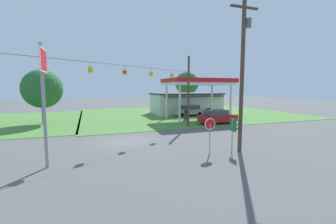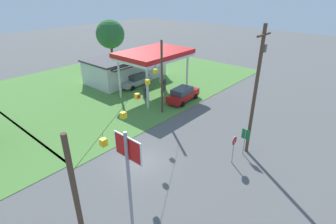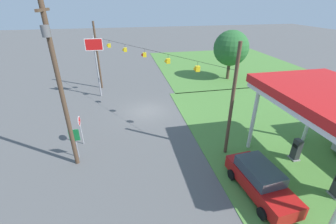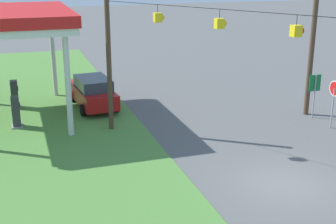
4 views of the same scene
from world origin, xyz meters
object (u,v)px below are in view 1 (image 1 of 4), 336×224
(gas_station_store, at_px, (186,103))
(tree_west_verge, at_px, (42,89))
(route_sign, at_px, (233,128))
(utility_pole_main, at_px, (243,67))
(stop_sign_overhead, at_px, (44,81))
(gas_station_canopy, at_px, (198,82))
(fuel_pump_far, at_px, (208,114))
(stop_sign_roadside, at_px, (210,128))
(tree_behind_station, at_px, (187,83))
(car_at_pumps_rear, at_px, (189,110))
(car_at_pumps_front, at_px, (217,117))
(fuel_pump_near, at_px, (186,115))

(gas_station_store, distance_m, tree_west_verge, 22.34)
(route_sign, bearing_deg, utility_pole_main, -1.56)
(stop_sign_overhead, xyz_separation_m, tree_west_verge, (-3.03, 17.80, -0.52))
(utility_pole_main, bearing_deg, gas_station_store, 75.04)
(gas_station_canopy, height_order, gas_station_store, gas_station_canopy)
(fuel_pump_far, bearing_deg, stop_sign_roadside, -119.55)
(gas_station_canopy, height_order, tree_behind_station, tree_behind_station)
(gas_station_canopy, bearing_deg, gas_station_store, 77.60)
(car_at_pumps_rear, distance_m, tree_west_verge, 21.02)
(utility_pole_main, bearing_deg, stop_sign_roadside, 176.81)
(tree_west_verge, bearing_deg, utility_pole_main, -50.33)
(stop_sign_overhead, distance_m, tree_behind_station, 38.13)
(car_at_pumps_front, relative_size, route_sign, 2.12)
(gas_station_store, bearing_deg, car_at_pumps_rear, -106.99)
(gas_station_store, bearing_deg, fuel_pump_near, -114.10)
(stop_sign_overhead, bearing_deg, tree_west_verge, 99.65)
(car_at_pumps_rear, xyz_separation_m, utility_pole_main, (-5.16, -19.79, 5.10))
(stop_sign_overhead, distance_m, utility_pole_main, 12.60)
(utility_pole_main, xyz_separation_m, tree_behind_station, (10.17, 31.59, -0.48))
(gas_station_canopy, bearing_deg, stop_sign_overhead, -139.54)
(tree_west_verge, bearing_deg, car_at_pumps_rear, 2.88)
(route_sign, bearing_deg, stop_sign_overhead, 175.53)
(route_sign, xyz_separation_m, tree_west_verge, (-14.89, 18.73, 2.72))
(fuel_pump_far, height_order, tree_west_verge, tree_west_verge)
(gas_station_store, xyz_separation_m, stop_sign_roadside, (-8.62, -23.05, -0.03))
(gas_station_store, distance_m, route_sign, 24.16)
(gas_station_store, bearing_deg, tree_behind_station, 64.70)
(gas_station_canopy, distance_m, gas_station_store, 8.65)
(gas_station_store, distance_m, car_at_pumps_front, 12.16)
(stop_sign_overhead, bearing_deg, fuel_pump_far, 37.70)
(fuel_pump_far, bearing_deg, car_at_pumps_front, -105.49)
(car_at_pumps_front, bearing_deg, car_at_pumps_rear, 84.43)
(car_at_pumps_rear, relative_size, stop_sign_overhead, 0.75)
(route_sign, relative_size, tree_west_verge, 0.35)
(fuel_pump_near, bearing_deg, tree_behind_station, 65.27)
(fuel_pump_near, bearing_deg, tree_west_verge, 169.78)
(gas_station_canopy, xyz_separation_m, fuel_pump_near, (-1.76, -0.00, -4.53))
(gas_station_store, relative_size, tree_west_verge, 1.74)
(tree_behind_station, height_order, tree_west_verge, tree_behind_station)
(gas_station_store, relative_size, tree_behind_station, 1.48)
(car_at_pumps_front, distance_m, tree_west_verge, 22.24)
(route_sign, bearing_deg, tree_behind_station, 71.08)
(fuel_pump_near, height_order, tree_west_verge, tree_west_verge)
(fuel_pump_near, bearing_deg, stop_sign_roadside, -108.63)
(gas_station_store, xyz_separation_m, stop_sign_overhead, (-18.71, -22.24, 3.10))
(utility_pole_main, xyz_separation_m, tree_west_verge, (-15.55, 18.75, -1.58))
(car_at_pumps_front, xyz_separation_m, utility_pole_main, (-5.05, -11.12, 5.06))
(gas_station_canopy, xyz_separation_m, stop_sign_roadside, (-6.92, -15.32, -3.51))
(fuel_pump_far, height_order, tree_behind_station, tree_behind_station)
(gas_station_canopy, relative_size, fuel_pump_near, 5.42)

